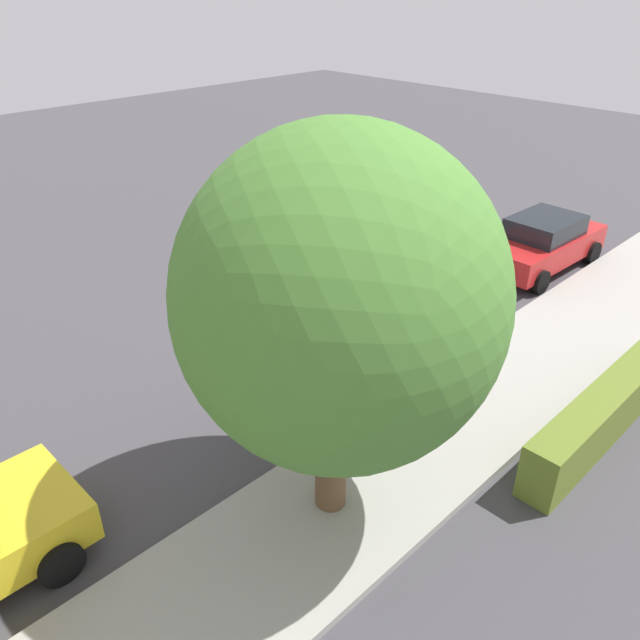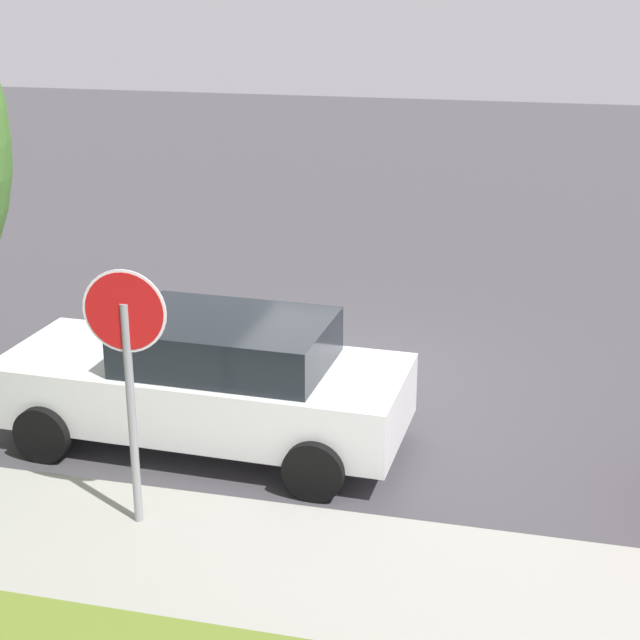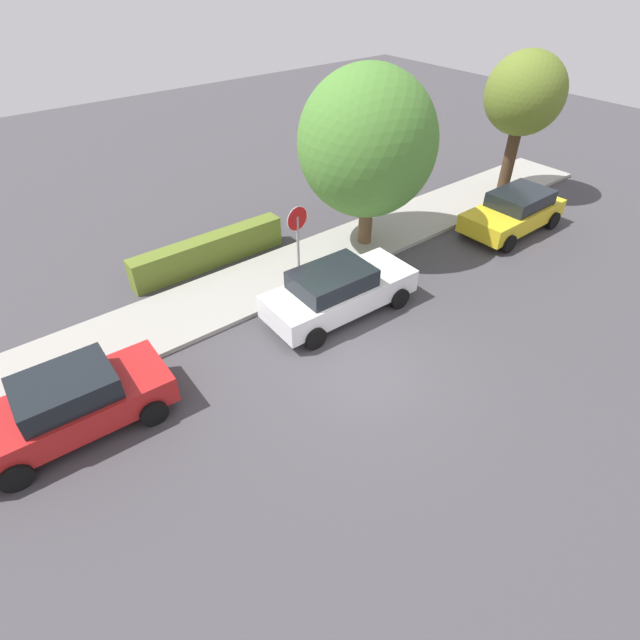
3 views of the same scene
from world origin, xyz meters
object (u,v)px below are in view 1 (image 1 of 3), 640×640
(parked_car_white, at_px, (357,332))
(street_tree_mid_block, at_px, (340,301))
(parked_car_red, at_px, (542,242))
(stop_sign, at_px, (437,323))

(parked_car_white, xyz_separation_m, street_tree_mid_block, (3.18, 2.50, 2.85))
(parked_car_white, relative_size, parked_car_red, 1.08)
(stop_sign, height_order, parked_car_white, stop_sign)
(parked_car_white, xyz_separation_m, parked_car_red, (-7.31, 0.27, -0.01))
(parked_car_red, bearing_deg, street_tree_mid_block, 12.00)
(parked_car_white, distance_m, street_tree_mid_block, 4.95)
(parked_car_red, relative_size, street_tree_mid_block, 0.71)
(stop_sign, height_order, parked_car_red, stop_sign)
(stop_sign, bearing_deg, street_tree_mid_block, 9.90)
(parked_car_white, bearing_deg, street_tree_mid_block, 38.16)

